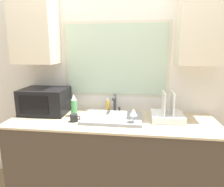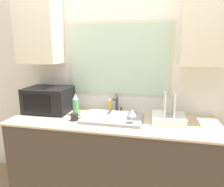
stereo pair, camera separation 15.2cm
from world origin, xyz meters
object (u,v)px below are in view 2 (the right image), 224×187
(microwave, at_px, (49,100))
(mug_near_sink, at_px, (75,117))
(dish_rack, at_px, (168,116))
(faucet, at_px, (117,102))
(wine_glass, at_px, (132,113))
(spray_bottle, at_px, (76,105))
(soap_bottle, at_px, (110,106))

(microwave, distance_m, mug_near_sink, 0.47)
(dish_rack, bearing_deg, microwave, 177.20)
(faucet, bearing_deg, wine_glass, -58.95)
(wine_glass, bearing_deg, dish_rack, 28.88)
(microwave, height_order, dish_rack, dish_rack)
(dish_rack, bearing_deg, spray_bottle, 179.93)
(microwave, xyz_separation_m, wine_glass, (0.99, -0.25, -0.02))
(microwave, distance_m, wine_glass, 1.02)
(mug_near_sink, height_order, wine_glass, wine_glass)
(microwave, relative_size, dish_rack, 1.56)
(faucet, relative_size, spray_bottle, 0.87)
(dish_rack, distance_m, mug_near_sink, 0.94)
(dish_rack, distance_m, spray_bottle, 0.98)
(microwave, xyz_separation_m, mug_near_sink, (0.40, -0.23, -0.10))
(mug_near_sink, relative_size, wine_glass, 0.64)
(faucet, relative_size, microwave, 0.42)
(mug_near_sink, distance_m, wine_glass, 0.59)
(dish_rack, xyz_separation_m, mug_near_sink, (-0.92, -0.16, -0.02))
(dish_rack, xyz_separation_m, soap_bottle, (-0.64, 0.19, 0.01))
(faucet, distance_m, soap_bottle, 0.11)
(faucet, bearing_deg, soap_bottle, 161.08)
(faucet, xyz_separation_m, microwave, (-0.78, -0.10, 0.01))
(soap_bottle, height_order, mug_near_sink, soap_bottle)
(dish_rack, distance_m, soap_bottle, 0.67)
(spray_bottle, xyz_separation_m, wine_glass, (0.63, -0.19, 0.01))
(dish_rack, height_order, mug_near_sink, dish_rack)
(faucet, height_order, spray_bottle, spray_bottle)
(mug_near_sink, bearing_deg, faucet, 40.63)
(faucet, distance_m, dish_rack, 0.58)
(faucet, height_order, mug_near_sink, faucet)
(soap_bottle, bearing_deg, faucet, -18.92)
(microwave, relative_size, wine_glass, 3.00)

